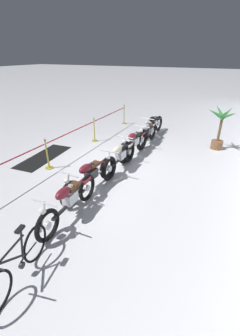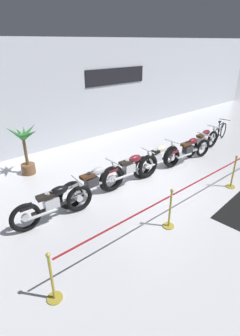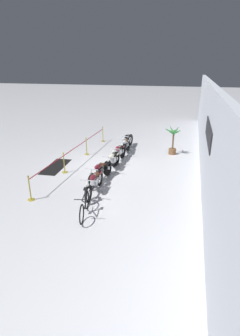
{
  "view_description": "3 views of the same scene",
  "coord_description": "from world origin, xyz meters",
  "px_view_note": "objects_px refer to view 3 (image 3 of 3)",
  "views": [
    {
      "loc": [
        6.61,
        3.61,
        3.48
      ],
      "look_at": [
        1.29,
        1.03,
        0.45
      ],
      "focal_mm": 24.0,
      "sensor_mm": 36.0,
      "label": 1
    },
    {
      "loc": [
        -5.6,
        -4.63,
        4.07
      ],
      "look_at": [
        -0.8,
        0.98,
        0.47
      ],
      "focal_mm": 28.0,
      "sensor_mm": 36.0,
      "label": 2
    },
    {
      "loc": [
        12.5,
        4.26,
        4.95
      ],
      "look_at": [
        1.42,
        1.29,
        0.47
      ],
      "focal_mm": 28.0,
      "sensor_mm": 36.0,
      "label": 3
    }
  ],
  "objects_px": {
    "motorcycle_maroon_4": "(99,172)",
    "floor_banner": "(56,166)",
    "bicycle": "(84,206)",
    "stanchion_mid_right": "(64,166)",
    "stanchion_far_right": "(30,192)",
    "stanchion_far_left": "(86,143)",
    "motorcycle_maroon_5": "(94,183)",
    "motorcycle_black_0": "(127,141)",
    "motorcycle_maroon_2": "(119,153)",
    "motorcycle_silver_1": "(125,147)",
    "potted_palm_left_of_row": "(173,139)",
    "motorcycle_cream_3": "(113,161)",
    "stanchion_mid_left": "(87,149)"
  },
  "relations": [
    {
      "from": "bicycle",
      "to": "motorcycle_black_0",
      "type": "bearing_deg",
      "value": -176.81
    },
    {
      "from": "motorcycle_maroon_4",
      "to": "bicycle",
      "type": "bearing_deg",
      "value": 9.09
    },
    {
      "from": "bicycle",
      "to": "potted_palm_left_of_row",
      "type": "xyz_separation_m",
      "value": [
        -7.83,
        2.43,
        0.55
      ]
    },
    {
      "from": "bicycle",
      "to": "stanchion_far_left",
      "type": "relative_size",
      "value": 0.19
    },
    {
      "from": "floor_banner",
      "to": "stanchion_far_left",
      "type": "bearing_deg",
      "value": 154.89
    },
    {
      "from": "motorcycle_cream_3",
      "to": "stanchion_far_left",
      "type": "bearing_deg",
      "value": -131.12
    },
    {
      "from": "motorcycle_silver_1",
      "to": "floor_banner",
      "type": "distance_m",
      "value": 4.25
    },
    {
      "from": "bicycle",
      "to": "stanchion_mid_right",
      "type": "bearing_deg",
      "value": -144.45
    },
    {
      "from": "floor_banner",
      "to": "motorcycle_maroon_5",
      "type": "bearing_deg",
      "value": 46.98
    },
    {
      "from": "motorcycle_maroon_4",
      "to": "stanchion_mid_right",
      "type": "height_order",
      "value": "stanchion_mid_right"
    },
    {
      "from": "motorcycle_black_0",
      "to": "motorcycle_maroon_5",
      "type": "relative_size",
      "value": 0.95
    },
    {
      "from": "stanchion_far_left",
      "to": "floor_banner",
      "type": "relative_size",
      "value": 3.74
    },
    {
      "from": "motorcycle_maroon_2",
      "to": "stanchion_mid_right",
      "type": "distance_m",
      "value": 3.1
    },
    {
      "from": "motorcycle_maroon_2",
      "to": "motorcycle_maroon_4",
      "type": "height_order",
      "value": "motorcycle_maroon_2"
    },
    {
      "from": "motorcycle_black_0",
      "to": "motorcycle_maroon_2",
      "type": "distance_m",
      "value": 2.69
    },
    {
      "from": "stanchion_mid_right",
      "to": "motorcycle_maroon_2",
      "type": "bearing_deg",
      "value": 135.61
    },
    {
      "from": "motorcycle_silver_1",
      "to": "stanchion_far_right",
      "type": "relative_size",
      "value": 2.12
    },
    {
      "from": "stanchion_mid_right",
      "to": "stanchion_far_right",
      "type": "distance_m",
      "value": 2.97
    },
    {
      "from": "motorcycle_maroon_5",
      "to": "floor_banner",
      "type": "xyz_separation_m",
      "value": [
        -2.39,
        -3.05,
        -0.47
      ]
    },
    {
      "from": "motorcycle_maroon_4",
      "to": "floor_banner",
      "type": "height_order",
      "value": "motorcycle_maroon_4"
    },
    {
      "from": "motorcycle_maroon_2",
      "to": "stanchion_mid_left",
      "type": "bearing_deg",
      "value": -108.48
    },
    {
      "from": "potted_palm_left_of_row",
      "to": "stanchion_far_right",
      "type": "height_order",
      "value": "potted_palm_left_of_row"
    },
    {
      "from": "motorcycle_maroon_4",
      "to": "potted_palm_left_of_row",
      "type": "bearing_deg",
      "value": 149.42
    },
    {
      "from": "motorcycle_maroon_2",
      "to": "motorcycle_maroon_5",
      "type": "distance_m",
      "value": 3.97
    },
    {
      "from": "motorcycle_silver_1",
      "to": "floor_banner",
      "type": "xyz_separation_m",
      "value": [
        2.95,
        -3.02,
        -0.48
      ]
    },
    {
      "from": "motorcycle_black_0",
      "to": "motorcycle_maroon_5",
      "type": "height_order",
      "value": "motorcycle_black_0"
    },
    {
      "from": "motorcycle_maroon_4",
      "to": "floor_banner",
      "type": "relative_size",
      "value": 0.98
    },
    {
      "from": "motorcycle_silver_1",
      "to": "motorcycle_maroon_4",
      "type": "bearing_deg",
      "value": -2.49
    },
    {
      "from": "motorcycle_silver_1",
      "to": "potted_palm_left_of_row",
      "type": "bearing_deg",
      "value": 105.75
    },
    {
      "from": "motorcycle_black_0",
      "to": "stanchion_mid_left",
      "type": "xyz_separation_m",
      "value": [
        1.96,
        -2.02,
        -0.12
      ]
    },
    {
      "from": "bicycle",
      "to": "floor_banner",
      "type": "height_order",
      "value": "bicycle"
    },
    {
      "from": "stanchion_mid_right",
      "to": "stanchion_far_right",
      "type": "height_order",
      "value": "same"
    },
    {
      "from": "motorcycle_maroon_5",
      "to": "stanchion_mid_left",
      "type": "distance_m",
      "value": 5.2
    },
    {
      "from": "motorcycle_maroon_5",
      "to": "stanchion_far_left",
      "type": "relative_size",
      "value": 0.25
    },
    {
      "from": "stanchion_far_right",
      "to": "stanchion_mid_left",
      "type": "bearing_deg",
      "value": 180.0
    },
    {
      "from": "motorcycle_cream_3",
      "to": "floor_banner",
      "type": "relative_size",
      "value": 0.91
    },
    {
      "from": "stanchion_far_right",
      "to": "floor_banner",
      "type": "height_order",
      "value": "stanchion_far_right"
    },
    {
      "from": "motorcycle_maroon_5",
      "to": "floor_banner",
      "type": "distance_m",
      "value": 3.9
    },
    {
      "from": "motorcycle_black_0",
      "to": "stanchion_far_right",
      "type": "distance_m",
      "value": 8.12
    },
    {
      "from": "motorcycle_maroon_2",
      "to": "motorcycle_cream_3",
      "type": "height_order",
      "value": "motorcycle_maroon_2"
    },
    {
      "from": "motorcycle_silver_1",
      "to": "motorcycle_maroon_2",
      "type": "height_order",
      "value": "same"
    },
    {
      "from": "motorcycle_black_0",
      "to": "stanchion_mid_right",
      "type": "xyz_separation_m",
      "value": [
        4.9,
        -2.02,
        -0.12
      ]
    },
    {
      "from": "stanchion_far_left",
      "to": "motorcycle_maroon_5",
      "type": "bearing_deg",
      "value": 25.65
    },
    {
      "from": "motorcycle_black_0",
      "to": "potted_palm_left_of_row",
      "type": "bearing_deg",
      "value": 79.29
    },
    {
      "from": "stanchion_far_left",
      "to": "stanchion_mid_right",
      "type": "xyz_separation_m",
      "value": [
        2.87,
        0.0,
        -0.36
      ]
    },
    {
      "from": "stanchion_far_left",
      "to": "stanchion_mid_right",
      "type": "distance_m",
      "value": 2.89
    },
    {
      "from": "stanchion_far_right",
      "to": "floor_banner",
      "type": "xyz_separation_m",
      "value": [
        -3.6,
        -0.82,
        -0.35
      ]
    },
    {
      "from": "motorcycle_cream_3",
      "to": "floor_banner",
      "type": "xyz_separation_m",
      "value": [
        0.3,
        -3.04,
        -0.47
      ]
    },
    {
      "from": "motorcycle_silver_1",
      "to": "potted_palm_left_of_row",
      "type": "xyz_separation_m",
      "value": [
        -0.77,
        2.72,
        0.44
      ]
    },
    {
      "from": "motorcycle_silver_1",
      "to": "bicycle",
      "type": "xyz_separation_m",
      "value": [
        7.07,
        0.29,
        -0.11
      ]
    }
  ]
}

